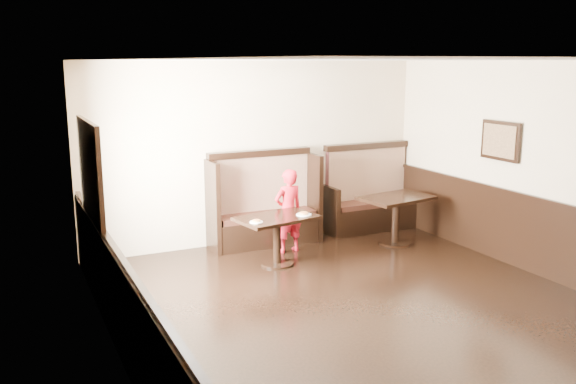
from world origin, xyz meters
TOP-DOWN VIEW (x-y plane):
  - ground at (0.00, 0.00)m, footprint 7.00×7.00m
  - room_shell at (-0.30, 0.28)m, footprint 7.00×7.00m
  - booth_main at (0.00, 3.30)m, footprint 1.75×0.72m
  - booth_neighbor at (1.95, 3.29)m, footprint 1.65×0.72m
  - table_main at (-0.24, 2.26)m, footprint 1.19×0.86m
  - table_neighbor at (1.83, 2.37)m, footprint 1.18×0.87m
  - child at (0.16, 2.73)m, footprint 0.49×0.35m
  - pizza_plate_left at (-0.62, 2.10)m, footprint 0.18×0.18m
  - pizza_plate_right at (0.13, 2.18)m, footprint 0.21×0.21m

SIDE VIEW (x-z plane):
  - ground at x=0.00m, z-range 0.00..0.00m
  - booth_neighbor at x=1.95m, z-range -0.24..1.21m
  - booth_main at x=0.00m, z-range -0.20..1.25m
  - table_main at x=-0.24m, z-range 0.18..0.87m
  - table_neighbor at x=1.83m, z-range 0.19..0.94m
  - child at x=0.16m, z-range 0.00..1.25m
  - room_shell at x=-0.30m, z-range -2.83..4.17m
  - pizza_plate_left at x=-0.62m, z-range 0.69..0.72m
  - pizza_plate_right at x=0.13m, z-range 0.69..0.72m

